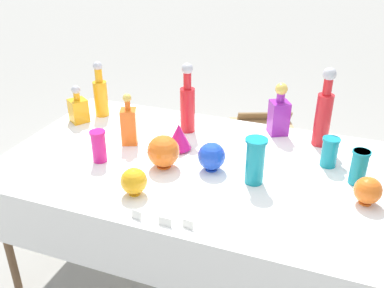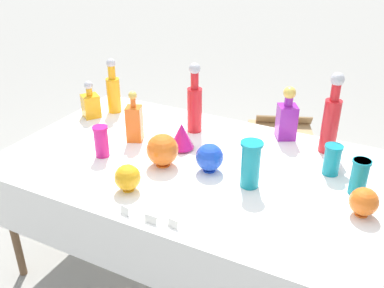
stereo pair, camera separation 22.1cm
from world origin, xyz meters
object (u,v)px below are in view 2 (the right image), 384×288
object	(u,v)px
square_decanter_1	(134,121)
slender_vase_0	(251,163)
tall_bottle_0	(195,103)
slender_vase_2	(101,140)
cardboard_box_behind_left	(278,149)
slender_vase_1	(332,159)
tall_bottle_1	(331,118)
round_bowl_0	(128,178)
round_bowl_1	(210,157)
square_decanter_2	(91,103)
slender_vase_3	(359,176)
round_bowl_3	(364,202)
tall_bottle_2	(113,90)
fluted_vase_0	(182,136)
round_bowl_2	(162,150)
square_decanter_0	(287,117)

from	to	relation	value
square_decanter_1	slender_vase_0	size ratio (longest dim) A/B	1.28
tall_bottle_0	square_decanter_1	size ratio (longest dim) A/B	1.41
slender_vase_2	cardboard_box_behind_left	distance (m)	1.78
square_decanter_1	slender_vase_1	world-z (taller)	square_decanter_1
tall_bottle_1	round_bowl_0	size ratio (longest dim) A/B	3.43
slender_vase_1	round_bowl_1	world-z (taller)	slender_vase_1
square_decanter_2	slender_vase_3	world-z (taller)	square_decanter_2
tall_bottle_1	round_bowl_3	xyz separation A→B (m)	(0.25, -0.52, -0.13)
tall_bottle_1	tall_bottle_2	xyz separation A→B (m)	(-1.37, -0.07, -0.05)
square_decanter_1	round_bowl_0	size ratio (longest dim) A/B	2.27
tall_bottle_1	cardboard_box_behind_left	bearing A→B (deg)	118.03
fluted_vase_0	round_bowl_2	xyz separation A→B (m)	(-0.00, -0.20, 0.01)
square_decanter_2	round_bowl_3	bearing A→B (deg)	-10.30
slender_vase_1	slender_vase_2	distance (m)	1.19
tall_bottle_1	square_decanter_2	world-z (taller)	tall_bottle_1
square_decanter_0	cardboard_box_behind_left	xyz separation A→B (m)	(-0.26, 0.89, -0.70)
tall_bottle_1	slender_vase_2	distance (m)	1.23
square_decanter_2	square_decanter_1	bearing A→B (deg)	-19.22
tall_bottle_1	slender_vase_3	distance (m)	0.43
square_decanter_0	slender_vase_0	world-z (taller)	square_decanter_0
square_decanter_2	slender_vase_0	world-z (taller)	square_decanter_2
slender_vase_3	slender_vase_0	bearing A→B (deg)	-160.45
tall_bottle_0	tall_bottle_2	world-z (taller)	tall_bottle_0
fluted_vase_0	cardboard_box_behind_left	xyz separation A→B (m)	(0.21, 1.29, -0.65)
tall_bottle_2	round_bowl_3	bearing A→B (deg)	-15.42
slender_vase_2	round_bowl_3	bearing A→B (deg)	3.56
tall_bottle_1	square_decanter_1	distance (m)	1.08
tall_bottle_1	round_bowl_2	xyz separation A→B (m)	(-0.72, -0.54, -0.11)
slender_vase_1	round_bowl_2	size ratio (longest dim) A/B	0.91
tall_bottle_1	slender_vase_0	size ratio (longest dim) A/B	1.93
round_bowl_0	cardboard_box_behind_left	distance (m)	1.89
square_decanter_2	cardboard_box_behind_left	size ratio (longest dim) A/B	0.41
tall_bottle_2	cardboard_box_behind_left	distance (m)	1.52
round_bowl_2	slender_vase_1	bearing A→B (deg)	21.32
slender_vase_2	round_bowl_0	size ratio (longest dim) A/B	1.31
tall_bottle_0	slender_vase_0	distance (m)	0.66
round_bowl_0	square_decanter_2	bearing A→B (deg)	139.20
slender_vase_2	tall_bottle_1	bearing A→B (deg)	29.55
square_decanter_0	round_bowl_3	world-z (taller)	square_decanter_0
slender_vase_1	round_bowl_3	bearing A→B (deg)	-56.87
slender_vase_3	round_bowl_0	xyz separation A→B (m)	(-0.96, -0.46, -0.03)
slender_vase_3	square_decanter_2	bearing A→B (deg)	174.97
square_decanter_2	cardboard_box_behind_left	bearing A→B (deg)	50.92
round_bowl_3	tall_bottle_1	bearing A→B (deg)	116.04
slender_vase_1	round_bowl_1	size ratio (longest dim) A/B	1.06
slender_vase_1	round_bowl_1	bearing A→B (deg)	-155.57
square_decanter_2	square_decanter_0	bearing A→B (deg)	12.54
tall_bottle_2	slender_vase_1	size ratio (longest dim) A/B	2.29
slender_vase_0	round_bowl_2	bearing A→B (deg)	-177.74
slender_vase_3	round_bowl_3	world-z (taller)	slender_vase_3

